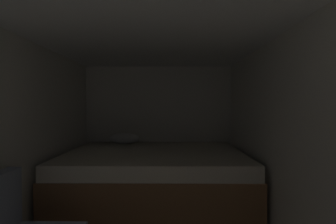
{
  "coord_description": "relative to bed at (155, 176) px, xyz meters",
  "views": [
    {
      "loc": [
        0.21,
        -0.25,
        1.35
      ],
      "look_at": [
        0.19,
        2.75,
        1.28
      ],
      "focal_mm": 26.95,
      "sensor_mm": 36.0,
      "label": 1
    }
  ],
  "objects": [
    {
      "name": "wall_right",
      "position": [
        1.31,
        -1.41,
        0.66
      ],
      "size": [
        0.05,
        4.71,
        2.04
      ],
      "primitive_type": "cube",
      "color": "silver",
      "rests_on": "ground"
    },
    {
      "name": "ceiling_slab",
      "position": [
        0.01,
        -1.41,
        1.71
      ],
      "size": [
        2.66,
        4.71,
        0.05
      ],
      "primitive_type": "cube",
      "color": "white",
      "rests_on": "wall_left"
    },
    {
      "name": "bed",
      "position": [
        0.0,
        0.0,
        0.0
      ],
      "size": [
        2.44,
        1.81,
        0.9
      ],
      "color": "brown",
      "rests_on": "ground"
    },
    {
      "name": "wall_back",
      "position": [
        0.01,
        0.97,
        0.66
      ],
      "size": [
        2.66,
        0.05,
        2.04
      ],
      "primitive_type": "cube",
      "color": "silver",
      "rests_on": "ground"
    }
  ]
}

